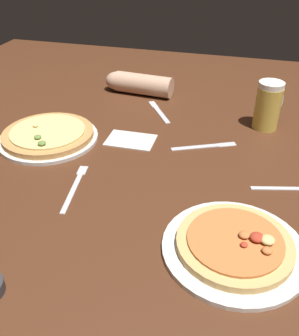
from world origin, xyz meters
TOP-DOWN VIEW (x-y plane):
  - ground_plane at (0.00, 0.00)m, footprint 2.40×2.40m
  - pizza_plate_near at (0.26, -0.24)m, footprint 0.32×0.32m
  - pizza_plate_far at (-0.38, 0.11)m, footprint 0.33×0.33m
  - beer_mug_dark at (0.32, 0.40)m, footprint 0.10×0.14m
  - napkin_folded at (-0.11, 0.17)m, footprint 0.16×0.11m
  - fork_left at (-0.18, -0.12)m, footprint 0.05×0.22m
  - knife_right at (0.13, 0.20)m, footprint 0.20×0.11m
  - fork_spare at (0.41, 0.03)m, footprint 0.23×0.08m
  - knife_spare at (-0.08, 0.42)m, footprint 0.13×0.18m
  - diner_arm at (-0.21, 0.57)m, footprint 0.29×0.11m

SIDE VIEW (x-z plane):
  - ground_plane at x=0.00m, z-range -0.03..0.00m
  - fork_left at x=-0.18m, z-range 0.00..0.01m
  - knife_right at x=0.13m, z-range 0.00..0.01m
  - fork_spare at x=0.41m, z-range 0.00..0.01m
  - knife_spare at x=-0.08m, z-range 0.00..0.01m
  - napkin_folded at x=-0.11m, z-range 0.00..0.01m
  - pizza_plate_near at x=0.26m, z-range -0.01..0.04m
  - pizza_plate_far at x=-0.38m, z-range -0.01..0.04m
  - diner_arm at x=-0.21m, z-range 0.00..0.09m
  - beer_mug_dark at x=0.32m, z-range 0.00..0.17m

